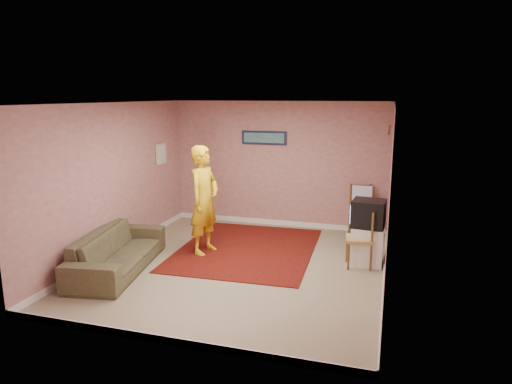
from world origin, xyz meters
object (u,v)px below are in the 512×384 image
(chair_b, at_px, (360,232))
(person, at_px, (204,200))
(tv_cabinet, at_px, (367,245))
(chair_a, at_px, (361,206))
(crt_tv, at_px, (368,213))
(sofa, at_px, (118,251))

(chair_b, distance_m, person, 2.66)
(tv_cabinet, relative_size, person, 0.34)
(tv_cabinet, xyz_separation_m, chair_a, (-0.20, 1.52, 0.29))
(crt_tv, distance_m, chair_b, 0.33)
(tv_cabinet, distance_m, crt_tv, 0.54)
(tv_cabinet, bearing_deg, chair_a, 97.64)
(chair_a, bearing_deg, chair_b, -97.90)
(tv_cabinet, bearing_deg, sofa, -159.68)
(tv_cabinet, relative_size, crt_tv, 1.14)
(crt_tv, xyz_separation_m, chair_b, (-0.11, -0.14, -0.28))
(sofa, bearing_deg, person, -50.59)
(crt_tv, xyz_separation_m, chair_a, (-0.20, 1.52, -0.25))
(chair_b, height_order, person, person)
(sofa, relative_size, person, 1.15)
(tv_cabinet, xyz_separation_m, person, (-2.75, -0.23, 0.63))
(person, bearing_deg, chair_a, -44.57)
(chair_a, bearing_deg, person, -156.34)
(chair_a, bearing_deg, crt_tv, -93.39)
(crt_tv, height_order, chair_b, crt_tv)
(sofa, distance_m, person, 1.65)
(sofa, bearing_deg, crt_tv, -79.59)
(person, bearing_deg, chair_b, -77.20)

